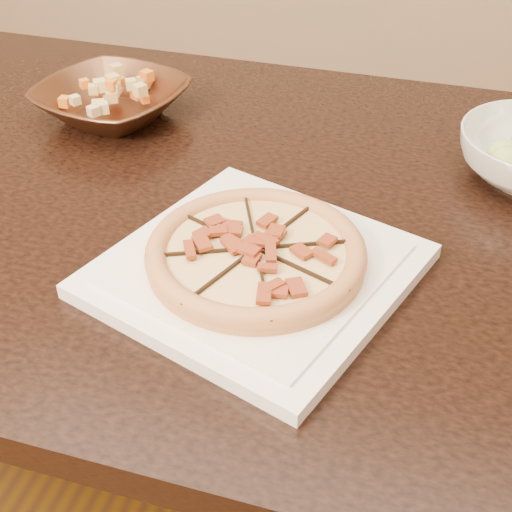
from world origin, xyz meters
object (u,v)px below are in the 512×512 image
object	(u,v)px
bronze_bowl	(112,101)
pizza	(256,253)
plate	(256,270)
dining_table	(237,256)

from	to	relation	value
bronze_bowl	pizza	bearing A→B (deg)	-45.08
plate	dining_table	bearing A→B (deg)	114.60
pizza	plate	bearing A→B (deg)	-38.69
dining_table	pizza	bearing A→B (deg)	-65.40
dining_table	bronze_bowl	world-z (taller)	bronze_bowl
dining_table	pizza	world-z (taller)	pizza
pizza	bronze_bowl	distance (m)	0.46
pizza	bronze_bowl	bearing A→B (deg)	134.92
pizza	bronze_bowl	xyz separation A→B (m)	(-0.33, 0.33, -0.01)
plate	bronze_bowl	world-z (taller)	bronze_bowl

